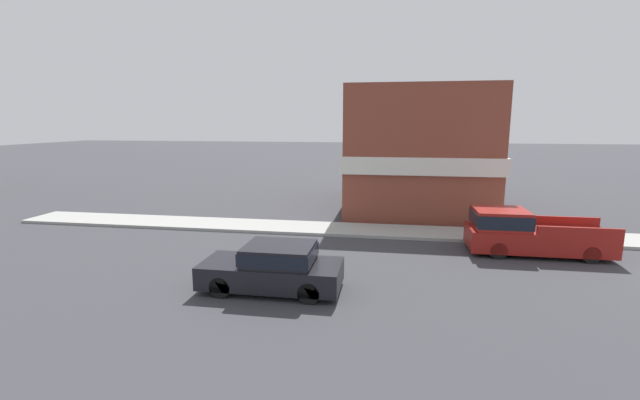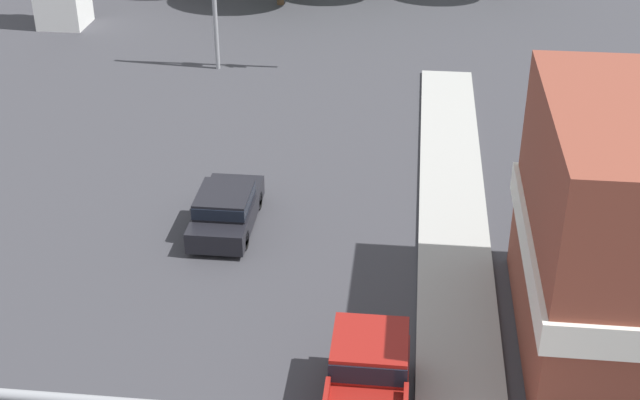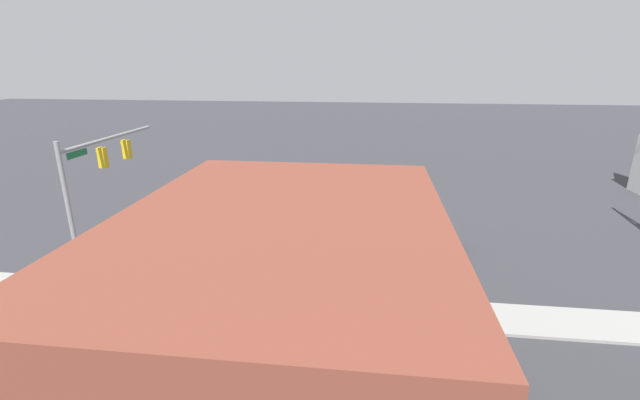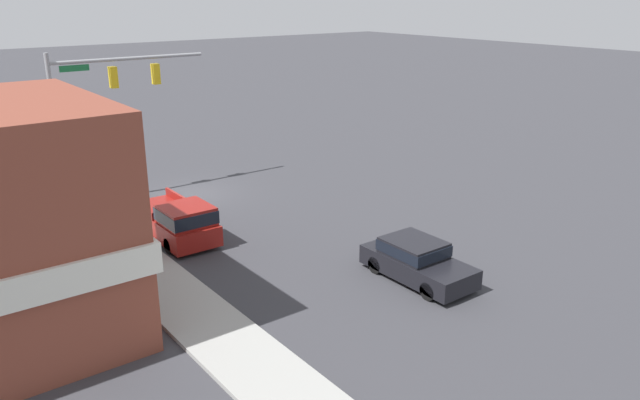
# 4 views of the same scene
# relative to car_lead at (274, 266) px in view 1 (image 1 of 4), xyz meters

# --- Properties ---
(sidewalk_curb) EXTENTS (2.40, 60.00, 0.14)m
(sidewalk_curb) POSITION_rel_car_lead_xyz_m (7.83, -14.32, -0.71)
(sidewalk_curb) COLOR #9E9E99
(sidewalk_curb) RESTS_ON ground
(car_lead) EXTENTS (1.92, 4.40, 1.49)m
(car_lead) POSITION_rel_car_lead_xyz_m (0.00, 0.00, 0.00)
(car_lead) COLOR black
(car_lead) RESTS_ON ground
(pickup_truck_parked) EXTENTS (2.05, 5.34, 1.79)m
(pickup_truck_parked) POSITION_rel_car_lead_xyz_m (5.41, -8.92, 0.11)
(pickup_truck_parked) COLOR black
(pickup_truck_parked) RESTS_ON ground
(corner_brick_building) EXTENTS (11.30, 8.36, 7.20)m
(corner_brick_building) POSITION_rel_car_lead_xyz_m (15.03, -5.06, 2.76)
(corner_brick_building) COLOR brown
(corner_brick_building) RESTS_ON ground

